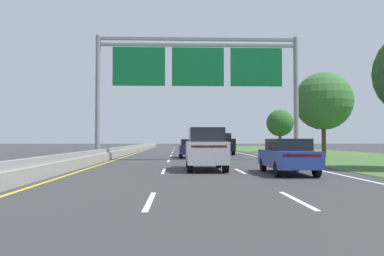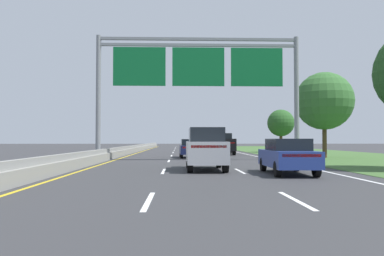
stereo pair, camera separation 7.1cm
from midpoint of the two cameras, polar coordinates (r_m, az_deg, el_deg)
ground_plane at (r=34.24m, az=-0.18°, el=-4.29°), size 220.00×220.00×0.00m
lane_striping at (r=33.78m, az=-0.16°, el=-4.32°), size 11.96×106.00×0.01m
grass_verge_right at (r=37.39m, az=21.77°, el=-3.93°), size 14.00×110.00×0.02m
median_barrier_concrete at (r=34.64m, az=-11.18°, el=-3.64°), size 0.60×110.00×0.85m
overhead_sign_gantry at (r=28.82m, az=0.80°, el=8.28°), size 15.06×0.42×9.23m
pickup_truck_black at (r=40.08m, az=4.53°, el=-2.37°), size 2.12×5.44×2.20m
car_silver_centre_lane_suv at (r=19.49m, az=1.91°, el=-2.99°), size 1.91×4.70×2.11m
car_blue_right_lane_sedan at (r=17.78m, az=13.82°, el=-3.97°), size 1.92×4.44×1.57m
car_red_right_lane_suv at (r=47.72m, az=3.90°, el=-2.24°), size 1.90×4.70×2.11m
car_navy_centre_lane_sedan at (r=32.73m, az=-0.35°, el=-2.97°), size 1.92×4.44×1.57m
roadside_tree_mid at (r=34.32m, az=18.77°, el=3.77°), size 4.84×4.84×7.20m
roadside_tree_far at (r=47.24m, az=12.81°, el=0.71°), size 3.21×3.21×5.13m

